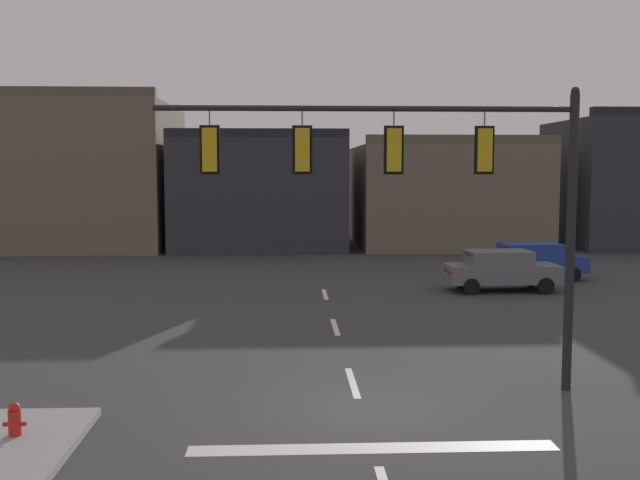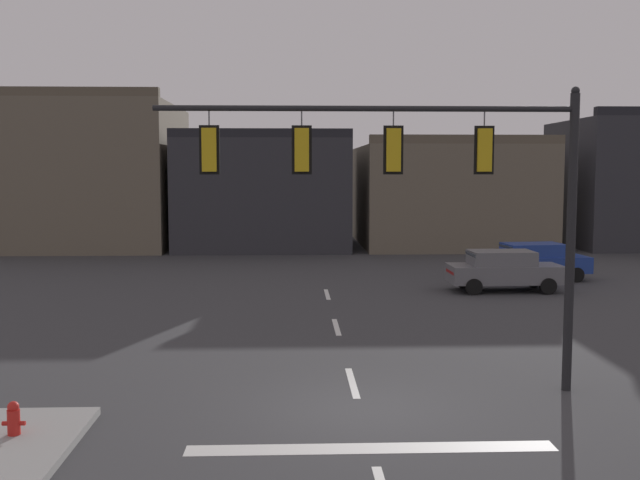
# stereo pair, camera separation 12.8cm
# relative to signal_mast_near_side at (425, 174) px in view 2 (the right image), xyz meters

# --- Properties ---
(ground_plane) EXTENTS (400.00, 400.00, 0.00)m
(ground_plane) POSITION_rel_signal_mast_near_side_xyz_m (-1.46, -1.28, -4.71)
(ground_plane) COLOR #353538
(stop_bar_paint) EXTENTS (6.40, 0.50, 0.01)m
(stop_bar_paint) POSITION_rel_signal_mast_near_side_xyz_m (-1.46, -3.28, -4.70)
(stop_bar_paint) COLOR silver
(stop_bar_paint) RESTS_ON ground
(lane_centreline) EXTENTS (0.16, 26.40, 0.01)m
(lane_centreline) POSITION_rel_signal_mast_near_side_xyz_m (-1.46, 0.72, -4.70)
(lane_centreline) COLOR silver
(lane_centreline) RESTS_ON ground
(signal_mast_near_side) EXTENTS (8.94, 0.36, 6.54)m
(signal_mast_near_side) POSITION_rel_signal_mast_near_side_xyz_m (0.00, 0.00, 0.00)
(signal_mast_near_side) COLOR black
(signal_mast_near_side) RESTS_ON ground
(car_lot_nearside) EXTENTS (4.48, 1.96, 1.61)m
(car_lot_nearside) POSITION_rel_signal_mast_near_side_xyz_m (5.57, 13.26, -3.85)
(car_lot_nearside) COLOR slate
(car_lot_nearside) RESTS_ON ground
(car_lot_middle) EXTENTS (4.58, 2.24, 1.61)m
(car_lot_middle) POSITION_rel_signal_mast_near_side_xyz_m (7.78, 16.17, -3.85)
(car_lot_middle) COLOR navy
(car_lot_middle) RESTS_ON ground
(fire_hydrant) EXTENTS (0.40, 0.30, 0.75)m
(fire_hydrant) POSITION_rel_signal_mast_near_side_xyz_m (-7.71, -2.77, -4.38)
(fire_hydrant) COLOR red
(fire_hydrant) RESTS_ON ground
(building_row) EXTENTS (48.47, 12.19, 9.33)m
(building_row) POSITION_rel_signal_mast_near_side_xyz_m (-0.42, 31.59, -0.88)
(building_row) COLOR #665B4C
(building_row) RESTS_ON ground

